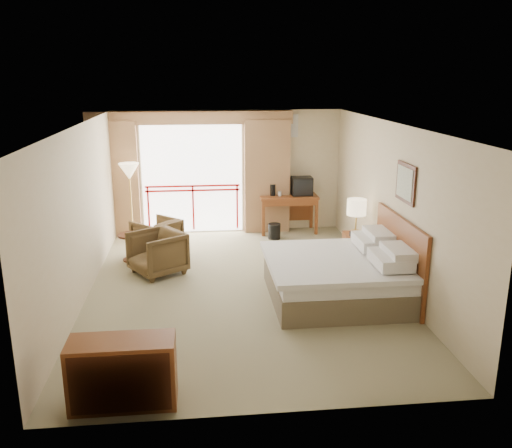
{
  "coord_description": "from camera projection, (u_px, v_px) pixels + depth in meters",
  "views": [
    {
      "loc": [
        -0.68,
        -8.42,
        3.46
      ],
      "look_at": [
        0.28,
        0.4,
        0.99
      ],
      "focal_mm": 38.0,
      "sensor_mm": 36.0,
      "label": 1
    }
  ],
  "objects": [
    {
      "name": "floor_lamp",
      "position": [
        129.0,
        174.0,
        11.25
      ],
      "size": [
        0.43,
        0.43,
        1.67
      ],
      "rotation": [
        0.0,
        0.0,
        0.05
      ],
      "color": "tan",
      "rests_on": "floor"
    },
    {
      "name": "bed",
      "position": [
        339.0,
        276.0,
        8.54
      ],
      "size": [
        2.13,
        2.06,
        0.97
      ],
      "color": "brown",
      "rests_on": "floor"
    },
    {
      "name": "armchair_near",
      "position": [
        158.0,
        273.0,
        9.71
      ],
      "size": [
        1.17,
        1.16,
        0.77
      ],
      "primitive_type": "imported",
      "rotation": [
        0.0,
        0.0,
        -0.98
      ],
      "color": "#43321C",
      "rests_on": "floor"
    },
    {
      "name": "dresser",
      "position": [
        123.0,
        373.0,
        5.78
      ],
      "size": [
        1.13,
        0.48,
        0.75
      ],
      "rotation": [
        0.0,
        0.0,
        0.06
      ],
      "color": "#632C12",
      "rests_on": "floor"
    },
    {
      "name": "wastebasket",
      "position": [
        274.0,
        231.0,
        11.7
      ],
      "size": [
        0.33,
        0.33,
        0.34
      ],
      "primitive_type": "cylinder",
      "rotation": [
        0.0,
        0.0,
        0.29
      ],
      "color": "black",
      "rests_on": "floor"
    },
    {
      "name": "wall_back",
      "position": [
        228.0,
        172.0,
        12.05
      ],
      "size": [
        5.0,
        0.0,
        5.0
      ],
      "primitive_type": "plane",
      "rotation": [
        1.57,
        0.0,
        0.0
      ],
      "color": "#CAB790",
      "rests_on": "ground"
    },
    {
      "name": "side_table",
      "position": [
        131.0,
        243.0,
        10.29
      ],
      "size": [
        0.48,
        0.48,
        0.52
      ],
      "rotation": [
        0.0,
        0.0,
        0.08
      ],
      "color": "black",
      "rests_on": "floor"
    },
    {
      "name": "book",
      "position": [
        130.0,
        234.0,
        10.24
      ],
      "size": [
        0.17,
        0.22,
        0.02
      ],
      "primitive_type": "imported",
      "rotation": [
        0.0,
        0.0,
        0.04
      ],
      "color": "white",
      "rests_on": "side_table"
    },
    {
      "name": "table_lamp",
      "position": [
        357.0,
        208.0,
        9.91
      ],
      "size": [
        0.36,
        0.36,
        0.63
      ],
      "rotation": [
        0.0,
        0.0,
        -0.23
      ],
      "color": "tan",
      "rests_on": "nightstand"
    },
    {
      "name": "tv",
      "position": [
        302.0,
        186.0,
        12.02
      ],
      "size": [
        0.45,
        0.36,
        0.41
      ],
      "rotation": [
        0.0,
        0.0,
        0.14
      ],
      "color": "black",
      "rests_on": "desk"
    },
    {
      "name": "headboard",
      "position": [
        399.0,
        257.0,
        8.57
      ],
      "size": [
        0.06,
        2.1,
        1.3
      ],
      "primitive_type": "cube",
      "color": "#632C12",
      "rests_on": "wall_right"
    },
    {
      "name": "wall_front",
      "position": [
        270.0,
        295.0,
        5.35
      ],
      "size": [
        5.0,
        0.0,
        5.0
      ],
      "primitive_type": "plane",
      "rotation": [
        -1.57,
        0.0,
        0.0
      ],
      "color": "#CAB790",
      "rests_on": "ground"
    },
    {
      "name": "balcony_railing",
      "position": [
        193.0,
        196.0,
        12.07
      ],
      "size": [
        2.09,
        0.03,
        1.02
      ],
      "color": "#B4100F",
      "rests_on": "wall_back"
    },
    {
      "name": "cup",
      "position": [
        280.0,
        194.0,
        11.97
      ],
      "size": [
        0.09,
        0.09,
        0.1
      ],
      "primitive_type": "cylinder",
      "rotation": [
        0.0,
        0.0,
        -0.33
      ],
      "color": "white",
      "rests_on": "desk"
    },
    {
      "name": "valance",
      "position": [
        190.0,
        118.0,
        11.53
      ],
      "size": [
        4.4,
        0.22,
        0.28
      ],
      "primitive_type": "cube",
      "color": "#8A6040",
      "rests_on": "wall_back"
    },
    {
      "name": "floor",
      "position": [
        242.0,
        288.0,
        9.06
      ],
      "size": [
        7.0,
        7.0,
        0.0
      ],
      "primitive_type": "plane",
      "color": "#837C57",
      "rests_on": "ground"
    },
    {
      "name": "ceiling",
      "position": [
        240.0,
        125.0,
        8.34
      ],
      "size": [
        7.0,
        7.0,
        0.0
      ],
      "primitive_type": "plane",
      "rotation": [
        3.14,
        0.0,
        0.0
      ],
      "color": "white",
      "rests_on": "wall_back"
    },
    {
      "name": "coffee_maker",
      "position": [
        273.0,
        190.0,
        11.98
      ],
      "size": [
        0.14,
        0.14,
        0.25
      ],
      "primitive_type": "cylinder",
      "rotation": [
        0.0,
        0.0,
        0.26
      ],
      "color": "black",
      "rests_on": "desk"
    },
    {
      "name": "desk",
      "position": [
        288.0,
        203.0,
        12.16
      ],
      "size": [
        1.29,
        0.62,
        0.84
      ],
      "rotation": [
        0.0,
        0.0,
        -0.07
      ],
      "color": "#632C12",
      "rests_on": "floor"
    },
    {
      "name": "phone",
      "position": [
        356.0,
        234.0,
        9.83
      ],
      "size": [
        0.21,
        0.17,
        0.09
      ],
      "primitive_type": "cube",
      "rotation": [
        0.0,
        0.0,
        0.08
      ],
      "color": "black",
      "rests_on": "nightstand"
    },
    {
      "name": "balcony_door",
      "position": [
        192.0,
        179.0,
        11.99
      ],
      "size": [
        2.4,
        0.0,
        2.4
      ],
      "primitive_type": "plane",
      "rotation": [
        1.57,
        0.0,
        0.0
      ],
      "color": "white",
      "rests_on": "wall_back"
    },
    {
      "name": "armchair_far",
      "position": [
        158.0,
        254.0,
        10.77
      ],
      "size": [
        1.09,
        1.09,
        0.71
      ],
      "primitive_type": "imported",
      "rotation": [
        0.0,
        0.0,
        -2.34
      ],
      "color": "#43321C",
      "rests_on": "floor"
    },
    {
      "name": "wall_right",
      "position": [
        391.0,
        206.0,
        8.96
      ],
      "size": [
        0.0,
        7.0,
        7.0
      ],
      "primitive_type": "plane",
      "rotation": [
        1.57,
        0.0,
        -1.57
      ],
      "color": "#CAB790",
      "rests_on": "ground"
    },
    {
      "name": "nightstand",
      "position": [
        355.0,
        249.0,
        10.07
      ],
      "size": [
        0.45,
        0.52,
        0.6
      ],
      "primitive_type": "cube",
      "rotation": [
        0.0,
        0.0,
        -0.06
      ],
      "color": "#632C12",
      "rests_on": "floor"
    },
    {
      "name": "framed_art",
      "position": [
        406.0,
        183.0,
        8.25
      ],
      "size": [
        0.04,
        0.72,
        0.6
      ],
      "color": "black",
      "rests_on": "wall_right"
    },
    {
      "name": "curtain_left",
      "position": [
        115.0,
        180.0,
        11.68
      ],
      "size": [
        1.0,
        0.26,
        2.5
      ],
      "primitive_type": "cube",
      "color": "#8A6040",
      "rests_on": "wall_back"
    },
    {
      "name": "curtain_right",
      "position": [
        267.0,
        177.0,
        12.02
      ],
      "size": [
        1.0,
        0.26,
        2.5
      ],
      "primitive_type": "cube",
      "color": "#8A6040",
      "rests_on": "wall_back"
    },
    {
      "name": "hvac_vent",
      "position": [
        287.0,
        126.0,
        11.89
      ],
      "size": [
        0.5,
        0.04,
        0.5
      ],
      "primitive_type": "cube",
      "color": "silver",
      "rests_on": "wall_back"
    },
    {
      "name": "wall_left",
      "position": [
        82.0,
        214.0,
        8.44
      ],
      "size": [
        0.0,
        7.0,
        7.0
      ],
      "primitive_type": "plane",
      "rotation": [
        1.57,
        0.0,
        1.57
      ],
      "color": "#CAB790",
      "rests_on": "ground"
    }
  ]
}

